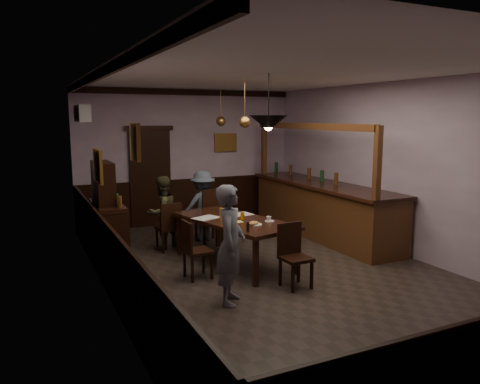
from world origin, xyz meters
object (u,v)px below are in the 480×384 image
dining_table (234,223)px  sideboard (107,222)px  chair_near (293,252)px  pendant_iron (268,123)px  chair_far_left (169,225)px  pendant_brass_far (221,121)px  soda_can (242,216)px  person_seated_right (203,206)px  person_standing (230,245)px  coffee_cup (269,219)px  bar_counter (322,208)px  person_seated_left (162,213)px  chair_side (193,247)px  pendant_brass_mid (245,122)px  chair_far_right (211,213)px

dining_table → sideboard: bearing=150.5°
chair_near → pendant_iron: pendant_iron is taller
chair_far_left → sideboard: (-1.09, -0.09, 0.18)m
chair_near → pendant_brass_far: pendant_brass_far is taller
chair_far_left → soda_can: bearing=119.7°
soda_can → person_seated_right: bearing=90.9°
person_standing → pendant_iron: pendant_iron is taller
chair_near → sideboard: sideboard is taller
chair_far_left → pendant_iron: bearing=111.6°
coffee_cup → soda_can: 0.44m
sideboard → chair_far_left: bearing=4.8°
person_standing → person_seated_right: (0.79, 3.08, -0.09)m
chair_far_left → bar_counter: bar_counter is taller
person_standing → coffee_cup: 1.54m
sideboard → bar_counter: size_ratio=0.41×
person_seated_left → pendant_brass_far: size_ratio=1.64×
sideboard → pendant_brass_far: bearing=23.0°
chair_near → person_standing: person_standing is taller
person_seated_left → pendant_iron: size_ratio=1.64×
pendant_iron → bar_counter: bearing=37.6°
chair_side → sideboard: 1.76m
pendant_brass_mid → pendant_brass_far: same height
chair_near → person_seated_right: 2.92m
person_seated_left → sideboard: bearing=-6.8°
pendant_brass_far → chair_side: bearing=-121.3°
chair_near → person_standing: 1.10m
bar_counter → sideboard: bearing=178.0°
chair_side → sideboard: size_ratio=0.53×
chair_far_left → sideboard: sideboard is taller
dining_table → pendant_iron: bearing=-76.3°
dining_table → person_seated_left: bearing=119.9°
chair_side → pendant_brass_mid: pendant_brass_mid is taller
pendant_brass_mid → pendant_brass_far: (0.20, 1.52, 0.00)m
dining_table → person_seated_right: (0.07, 1.61, -0.00)m
person_standing → pendant_brass_mid: size_ratio=1.91×
chair_near → pendant_brass_mid: pendant_brass_mid is taller
dining_table → person_seated_left: size_ratio=1.78×
pendant_brass_far → coffee_cup: bearing=-95.9°
dining_table → person_seated_right: 1.61m
chair_near → person_seated_left: bearing=110.7°
bar_counter → dining_table: bearing=-159.2°
chair_far_left → person_seated_right: 0.97m
pendant_iron → pendant_brass_far: (0.48, 2.88, -0.00)m
chair_near → chair_side: chair_near is taller
soda_can → chair_near: bearing=-78.8°
chair_far_left → chair_far_right: size_ratio=0.84×
pendant_brass_far → dining_table: bearing=-107.7°
soda_can → sideboard: 2.26m
chair_near → pendant_brass_far: bearing=82.0°
chair_side → pendant_brass_far: bearing=-34.0°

